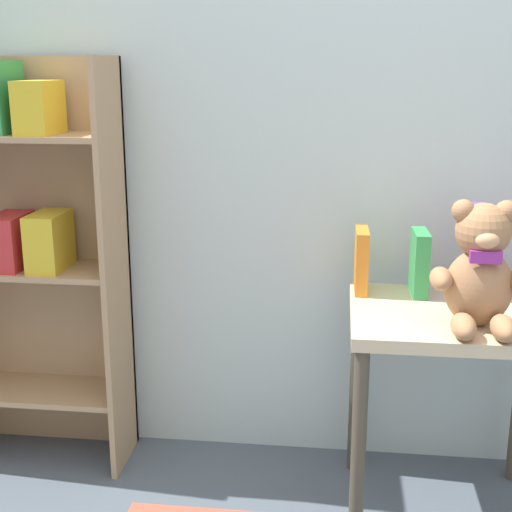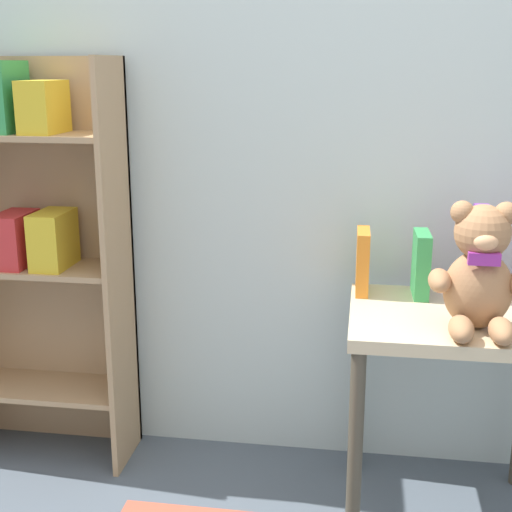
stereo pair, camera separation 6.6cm
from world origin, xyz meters
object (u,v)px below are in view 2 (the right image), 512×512
display_table (452,350)px  bookshelf_side (40,238)px  book_standing_orange (363,261)px  book_standing_purple (482,253)px  book_standing_green (421,264)px  teddy_bear (480,273)px

display_table → bookshelf_side: bearing=171.0°
book_standing_orange → book_standing_purple: (0.34, 0.00, 0.04)m
bookshelf_side → book_standing_purple: size_ratio=4.93×
display_table → book_standing_green: size_ratio=3.33×
teddy_bear → book_standing_orange: teddy_bear is taller
teddy_bear → book_standing_green: size_ratio=1.75×
book_standing_green → display_table: bearing=-62.7°
display_table → book_standing_purple: size_ratio=2.37×
book_standing_orange → book_standing_green: book_standing_green is taller
book_standing_purple → book_standing_orange: bearing=177.2°
book_standing_green → book_standing_purple: book_standing_purple is taller
display_table → teddy_bear: (0.04, -0.11, 0.26)m
book_standing_green → teddy_bear: bearing=-66.5°
teddy_bear → bookshelf_side: bearing=166.6°
book_standing_orange → book_standing_green: bearing=-4.5°
book_standing_green → book_standing_purple: 0.18m
book_standing_orange → book_standing_purple: book_standing_purple is taller
teddy_bear → book_standing_green: 0.30m
teddy_bear → book_standing_green: teddy_bear is taller
bookshelf_side → book_standing_purple: bearing=-1.7°
display_table → book_standing_green: (-0.09, 0.16, 0.20)m
bookshelf_side → book_standing_green: size_ratio=6.94×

